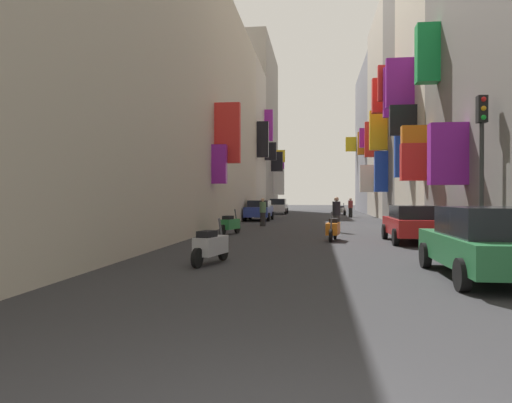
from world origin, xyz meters
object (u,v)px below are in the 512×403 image
scooter_white (342,210)px  pedestrian_near_left (351,208)px  scooter_green (230,224)px  pedestrian_crossing (336,215)px  parked_car_blue (259,210)px  scooter_silver (211,246)px  scooter_orange (333,229)px  parked_car_silver (278,206)px  parked_car_red (414,223)px  parked_car_green (486,242)px  pedestrian_near_right (263,212)px  traffic_light_near_corner (482,148)px

scooter_white → pedestrian_near_left: 5.20m
scooter_green → pedestrian_crossing: pedestrian_crossing is taller
parked_car_blue → scooter_silver: size_ratio=2.20×
scooter_orange → pedestrian_near_left: pedestrian_near_left is taller
scooter_green → pedestrian_near_left: (6.66, 19.10, 0.34)m
parked_car_silver → parked_car_blue: bearing=-91.2°
pedestrian_near_left → scooter_silver: bearing=-100.7°
parked_car_red → scooter_silver: bearing=-133.6°
parked_car_green → parked_car_blue: bearing=107.5°
scooter_green → scooter_silver: (1.24, -9.48, -0.00)m
parked_car_green → parked_car_red: bearing=88.9°
scooter_orange → pedestrian_near_left: size_ratio=1.17×
parked_car_blue → scooter_orange: parked_car_blue is taller
parked_car_red → scooter_orange: bearing=172.2°
parked_car_red → pedestrian_crossing: bearing=118.8°
pedestrian_near_right → scooter_green: bearing=-96.9°
pedestrian_crossing → scooter_green: bearing=-158.6°
parked_car_green → pedestrian_crossing: pedestrian_crossing is taller
parked_car_silver → pedestrian_crossing: bearing=-79.0°
parked_car_green → scooter_green: 13.18m
parked_car_silver → scooter_silver: size_ratio=2.07×
parked_car_blue → parked_car_silver: (0.28, 13.32, 0.02)m
scooter_green → pedestrian_crossing: size_ratio=1.15×
parked_car_silver → pedestrian_near_left: 9.81m
scooter_white → pedestrian_near_right: (-5.43, -17.92, 0.35)m
scooter_white → pedestrian_crossing: size_ratio=1.04×
traffic_light_near_corner → scooter_white: bearing=94.1°
scooter_white → pedestrian_near_left: size_ratio=1.09×
parked_car_red → scooter_orange: parked_car_red is taller
pedestrian_near_right → traffic_light_near_corner: size_ratio=0.36×
parked_car_green → scooter_white: parked_car_green is taller
parked_car_green → scooter_green: (-7.30, 10.97, -0.31)m
pedestrian_crossing → pedestrian_near_left: bearing=83.9°
scooter_green → pedestrian_near_right: (0.77, 6.36, 0.35)m
parked_car_red → scooter_silver: size_ratio=2.05×
scooter_orange → parked_car_red: bearing=-7.8°
parked_car_silver → pedestrian_near_right: pedestrian_near_right is taller
scooter_white → pedestrian_crossing: pedestrian_crossing is taller
parked_car_blue → pedestrian_crossing: size_ratio=2.55×
parked_car_red → pedestrian_near_right: 11.46m
parked_car_blue → scooter_green: 13.03m
parked_car_blue → parked_car_red: size_ratio=1.08×
scooter_silver → pedestrian_near_left: (5.42, 28.58, 0.34)m
scooter_white → parked_car_silver: bearing=161.4°
scooter_white → traffic_light_near_corner: bearing=-85.9°
parked_car_blue → scooter_silver: 22.56m
pedestrian_near_right → parked_car_blue: bearing=98.7°
parked_car_green → pedestrian_near_left: bearing=91.2°
scooter_green → scooter_orange: (4.51, -2.54, -0.00)m
scooter_green → scooter_silver: bearing=-82.5°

